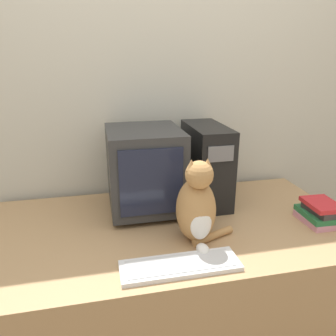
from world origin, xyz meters
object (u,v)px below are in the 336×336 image
at_px(book_stack, 320,213).
at_px(pen, 159,258).
at_px(computer_tower, 206,164).
at_px(cat, 197,207).
at_px(keyboard, 180,265).
at_px(crt_monitor, 145,169).

height_order(book_stack, pen, book_stack).
xyz_separation_m(book_stack, pen, (-0.81, -0.13, -0.05)).
bearing_deg(pen, book_stack, 9.38).
bearing_deg(pen, computer_tower, 54.55).
xyz_separation_m(cat, book_stack, (0.63, 0.03, -0.11)).
bearing_deg(cat, book_stack, 3.60).
bearing_deg(keyboard, crt_monitor, 95.34).
xyz_separation_m(crt_monitor, book_stack, (0.80, -0.33, -0.17)).
bearing_deg(crt_monitor, cat, -64.79).
bearing_deg(crt_monitor, computer_tower, 6.23).
relative_size(computer_tower, keyboard, 0.92).
xyz_separation_m(crt_monitor, pen, (-0.02, -0.46, -0.22)).
height_order(crt_monitor, keyboard, crt_monitor).
bearing_deg(cat, computer_tower, 67.52).
xyz_separation_m(crt_monitor, computer_tower, (0.34, 0.04, -0.01)).
relative_size(crt_monitor, keyboard, 0.93).
bearing_deg(crt_monitor, pen, -92.11).
bearing_deg(computer_tower, crt_monitor, -173.77).
relative_size(computer_tower, cat, 1.11).
bearing_deg(pen, cat, 30.42).
bearing_deg(crt_monitor, book_stack, -22.38).
distance_m(crt_monitor, keyboard, 0.57).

